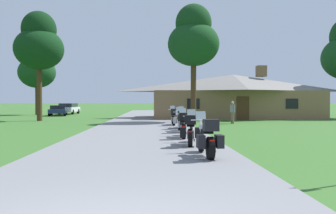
% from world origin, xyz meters
% --- Properties ---
extents(ground_plane, '(500.00, 500.00, 0.00)m').
position_xyz_m(ground_plane, '(0.00, 20.00, 0.00)').
color(ground_plane, '#386628').
extents(asphalt_driveway, '(6.40, 80.00, 0.06)m').
position_xyz_m(asphalt_driveway, '(0.00, 18.00, 0.03)').
color(asphalt_driveway, slate).
rests_on(asphalt_driveway, ground).
extents(motorcycle_silver_nearest_to_camera, '(0.76, 2.08, 1.30)m').
position_xyz_m(motorcycle_silver_nearest_to_camera, '(2.09, 5.94, 0.61)').
color(motorcycle_silver_nearest_to_camera, black).
rests_on(motorcycle_silver_nearest_to_camera, asphalt_driveway).
extents(motorcycle_yellow_second_in_row, '(0.89, 2.08, 1.30)m').
position_xyz_m(motorcycle_yellow_second_in_row, '(1.91, 8.66, 0.61)').
color(motorcycle_yellow_second_in_row, black).
rests_on(motorcycle_yellow_second_in_row, asphalt_driveway).
extents(motorcycle_white_third_in_row, '(0.66, 2.08, 1.30)m').
position_xyz_m(motorcycle_white_third_in_row, '(1.87, 11.32, 0.62)').
color(motorcycle_white_third_in_row, black).
rests_on(motorcycle_white_third_in_row, asphalt_driveway).
extents(motorcycle_blue_fourth_in_row, '(0.66, 2.08, 1.30)m').
position_xyz_m(motorcycle_blue_fourth_in_row, '(1.98, 14.15, 0.62)').
color(motorcycle_blue_fourth_in_row, black).
rests_on(motorcycle_blue_fourth_in_row, asphalt_driveway).
extents(motorcycle_white_fifth_in_row, '(0.90, 2.08, 1.30)m').
position_xyz_m(motorcycle_white_fifth_in_row, '(2.12, 16.49, 0.61)').
color(motorcycle_white_fifth_in_row, black).
rests_on(motorcycle_white_fifth_in_row, asphalt_driveway).
extents(motorcycle_green_farthest_in_row, '(0.66, 2.08, 1.30)m').
position_xyz_m(motorcycle_green_farthest_in_row, '(1.88, 19.33, 0.62)').
color(motorcycle_green_farthest_in_row, black).
rests_on(motorcycle_green_farthest_in_row, asphalt_driveway).
extents(stone_lodge, '(16.74, 8.12, 5.23)m').
position_xyz_m(stone_lodge, '(8.47, 30.11, 2.23)').
color(stone_lodge, brown).
rests_on(stone_lodge, ground).
extents(bystander_gray_shirt_near_lodge, '(0.32, 0.53, 1.67)m').
position_xyz_m(bystander_gray_shirt_near_lodge, '(6.43, 21.47, 0.93)').
color(bystander_gray_shirt_near_lodge, '#75664C').
rests_on(bystander_gray_shirt_near_lodge, ground).
extents(tree_by_lodge_front, '(4.11, 4.11, 9.42)m').
position_xyz_m(tree_by_lodge_front, '(3.73, 23.48, 6.68)').
color(tree_by_lodge_front, '#422D19').
rests_on(tree_by_lodge_front, ground).
extents(tree_left_far, '(4.46, 4.46, 8.66)m').
position_xyz_m(tree_left_far, '(-13.74, 38.88, 5.72)').
color(tree_left_far, '#422D19').
rests_on(tree_left_far, ground).
extents(tree_left_near, '(4.13, 4.13, 9.32)m').
position_xyz_m(tree_left_near, '(-9.19, 25.82, 6.57)').
color(tree_left_near, '#422D19').
rests_on(tree_left_near, ground).
extents(parked_white_suv_far_left, '(2.00, 4.64, 1.40)m').
position_xyz_m(parked_white_suv_far_left, '(-10.49, 41.27, 0.78)').
color(parked_white_suv_far_left, silver).
rests_on(parked_white_suv_far_left, ground).
extents(parked_navy_sedan_far_left, '(2.61, 4.47, 1.20)m').
position_xyz_m(parked_navy_sedan_far_left, '(-10.50, 36.26, 0.64)').
color(parked_navy_sedan_far_left, navy).
rests_on(parked_navy_sedan_far_left, ground).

